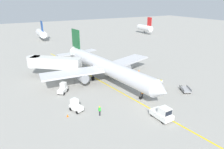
{
  "coord_description": "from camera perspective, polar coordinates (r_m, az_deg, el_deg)",
  "views": [
    {
      "loc": [
        -20.76,
        -25.57,
        17.86
      ],
      "look_at": [
        -0.74,
        10.59,
        2.5
      ],
      "focal_mm": 33.02,
      "sensor_mm": 36.0,
      "label": 1
    }
  ],
  "objects": [
    {
      "name": "ground_crew_wing_walker",
      "position": [
        33.62,
        -3.43,
        -9.93
      ],
      "size": [
        0.36,
        0.24,
        1.7
      ],
      "color": "#26262D",
      "rests_on": "ground"
    },
    {
      "name": "taxi_line_yellow",
      "position": [
        40.67,
        3.84,
        -5.71
      ],
      "size": [
        10.6,
        79.37,
        0.01
      ],
      "primitive_type": "cube",
      "rotation": [
        0.0,
        0.0,
        0.13
      ],
      "color": "yellow",
      "rests_on": "ground"
    },
    {
      "name": "baggage_cart_loaded",
      "position": [
        44.45,
        19.64,
        -3.91
      ],
      "size": [
        2.65,
        3.72,
        0.94
      ],
      "color": "#A5A5A8",
      "rests_on": "ground"
    },
    {
      "name": "safety_cone_nose_left",
      "position": [
        34.35,
        -12.21,
        -11.03
      ],
      "size": [
        0.36,
        0.36,
        0.44
      ],
      "primitive_type": "cone",
      "color": "orange",
      "rests_on": "ground"
    },
    {
      "name": "ground_crew_marshaller",
      "position": [
        39.67,
        8.45,
        -5.14
      ],
      "size": [
        0.36,
        0.24,
        1.7
      ],
      "color": "#26262D",
      "rests_on": "ground"
    },
    {
      "name": "ground_plane",
      "position": [
        37.47,
        8.97,
        -8.36
      ],
      "size": [
        300.0,
        300.0,
        0.0
      ],
      "primitive_type": "plane",
      "color": "#9E9B93"
    },
    {
      "name": "belt_loader_forward_hold",
      "position": [
        45.12,
        12.32,
        -2.36
      ],
      "size": [
        4.96,
        3.58,
        2.59
      ],
      "color": "silver",
      "rests_on": "ground"
    },
    {
      "name": "pushback_tug",
      "position": [
        33.54,
        13.82,
        -10.46
      ],
      "size": [
        2.05,
        3.68,
        2.2
      ],
      "color": "silver",
      "rests_on": "ground"
    },
    {
      "name": "distant_aircraft_mid_right",
      "position": [
        112.78,
        9.12,
        12.68
      ],
      "size": [
        3.0,
        10.1,
        8.8
      ],
      "color": "silver",
      "rests_on": "ground"
    },
    {
      "name": "airliner",
      "position": [
        46.72,
        -2.18,
        2.36
      ],
      "size": [
        28.37,
        35.32,
        10.1
      ],
      "color": "silver",
      "rests_on": "ground"
    },
    {
      "name": "jet_bridge",
      "position": [
        50.86,
        -16.65,
        3.16
      ],
      "size": [
        11.36,
        10.16,
        4.85
      ],
      "color": "silver",
      "rests_on": "ground"
    },
    {
      "name": "distant_aircraft_mid_left",
      "position": [
        98.93,
        -19.02,
        10.79
      ],
      "size": [
        3.0,
        10.1,
        8.8
      ],
      "color": "silver",
      "rests_on": "ground"
    },
    {
      "name": "baggage_tug_near_wing",
      "position": [
        42.34,
        -13.42,
        -3.78
      ],
      "size": [
        2.58,
        2.65,
        2.1
      ],
      "color": "silver",
      "rests_on": "ground"
    },
    {
      "name": "baggage_tug_by_cargo_door",
      "position": [
        35.44,
        -10.01,
        -8.5
      ],
      "size": [
        2.05,
        2.7,
        2.1
      ],
      "color": "silver",
      "rests_on": "ground"
    },
    {
      "name": "safety_cone_nose_right",
      "position": [
        53.98,
        7.47,
        1.13
      ],
      "size": [
        0.36,
        0.36,
        0.44
      ],
      "primitive_type": "cone",
      "color": "orange",
      "rests_on": "ground"
    }
  ]
}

